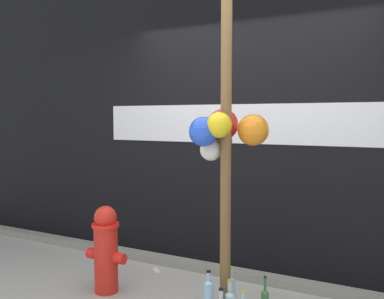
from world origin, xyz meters
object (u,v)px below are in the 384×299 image
fire_hydrant (106,249)px  bottle_4 (209,299)px  memorial_post (225,103)px  bottle_5 (231,291)px

fire_hydrant → bottle_4: fire_hydrant is taller
bottle_4 → memorial_post: bearing=72.9°
memorial_post → bottle_5: size_ratio=8.74×
bottle_4 → bottle_5: 0.28m
fire_hydrant → bottle_4: bearing=-3.8°
bottle_4 → fire_hydrant: bearing=176.2°
memorial_post → bottle_5: memorial_post is taller
memorial_post → bottle_5: bearing=80.6°
memorial_post → bottle_4: (-0.05, -0.17, -1.47)m
memorial_post → bottle_5: 1.50m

